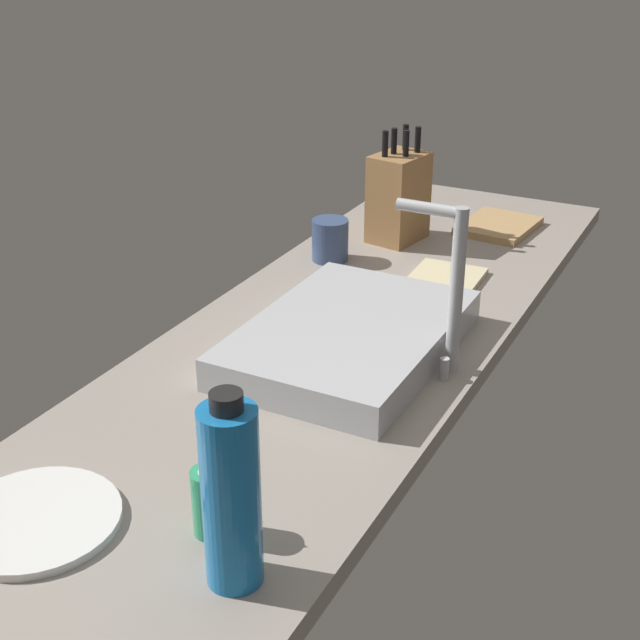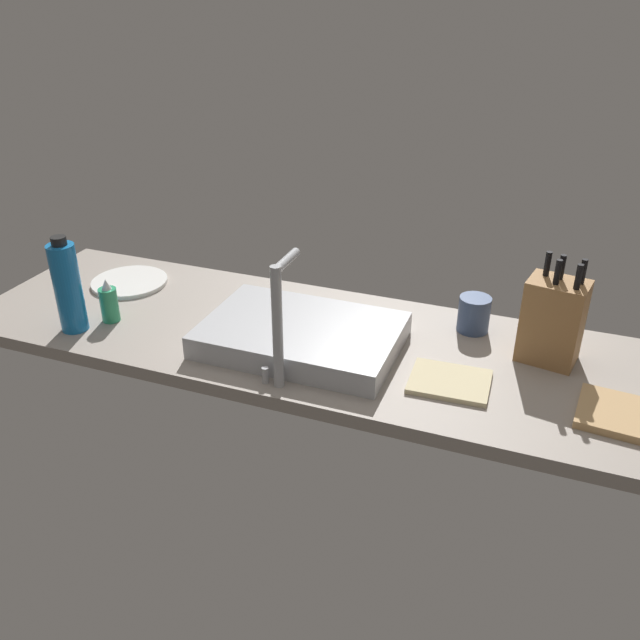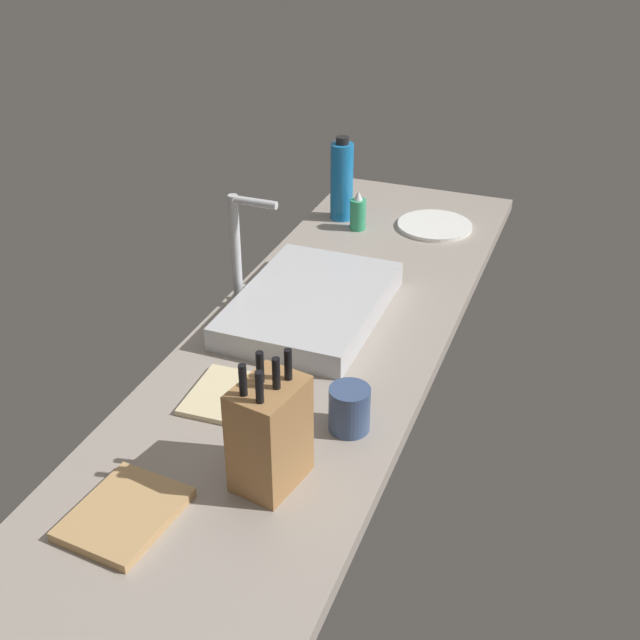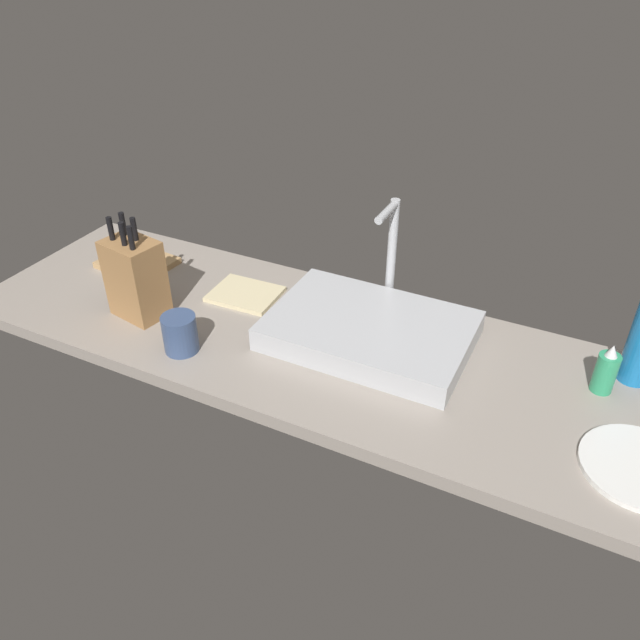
{
  "view_description": "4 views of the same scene",
  "coord_description": "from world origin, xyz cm",
  "px_view_note": "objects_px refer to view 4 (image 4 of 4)",
  "views": [
    {
      "loc": [
        134.32,
        65.94,
        78.29
      ],
      "look_at": [
        6.29,
        -0.21,
        9.12
      ],
      "focal_mm": 49.66,
      "sensor_mm": 36.0,
      "label": 1
    },
    {
      "loc": [
        -50.59,
        139.64,
        88.46
      ],
      "look_at": [
        2.18,
        1.2,
        9.38
      ],
      "focal_mm": 37.26,
      "sensor_mm": 36.0,
      "label": 2
    },
    {
      "loc": [
        -154.41,
        -58.26,
        103.87
      ],
      "look_at": [
        -4.21,
        -0.79,
        8.75
      ],
      "focal_mm": 45.18,
      "sensor_mm": 36.0,
      "label": 3
    },
    {
      "loc": [
        50.33,
        -111.82,
        94.55
      ],
      "look_at": [
        -3.08,
        -4.35,
        12.94
      ],
      "focal_mm": 35.02,
      "sensor_mm": 36.0,
      "label": 4
    }
  ],
  "objects_px": {
    "dinner_plate": "(640,467)",
    "coffee_mug": "(180,334)",
    "soap_bottle": "(606,371)",
    "faucet": "(391,248)",
    "knife_block": "(136,278)",
    "cutting_board": "(138,263)",
    "dish_towel": "(245,294)",
    "sink_basin": "(369,331)"
  },
  "relations": [
    {
      "from": "sink_basin",
      "to": "soap_bottle",
      "type": "bearing_deg",
      "value": 6.18
    },
    {
      "from": "dinner_plate",
      "to": "dish_towel",
      "type": "height_order",
      "value": "same"
    },
    {
      "from": "cutting_board",
      "to": "coffee_mug",
      "type": "bearing_deg",
      "value": -36.96
    },
    {
      "from": "faucet",
      "to": "dinner_plate",
      "type": "xyz_separation_m",
      "value": [
        0.65,
        -0.33,
        -0.16
      ]
    },
    {
      "from": "sink_basin",
      "to": "dish_towel",
      "type": "relative_size",
      "value": 2.68
    },
    {
      "from": "dinner_plate",
      "to": "dish_towel",
      "type": "bearing_deg",
      "value": 168.91
    },
    {
      "from": "sink_basin",
      "to": "coffee_mug",
      "type": "relative_size",
      "value": 5.1
    },
    {
      "from": "dish_towel",
      "to": "faucet",
      "type": "bearing_deg",
      "value": 20.23
    },
    {
      "from": "dinner_plate",
      "to": "dish_towel",
      "type": "relative_size",
      "value": 1.24
    },
    {
      "from": "knife_block",
      "to": "cutting_board",
      "type": "relative_size",
      "value": 1.32
    },
    {
      "from": "faucet",
      "to": "dinner_plate",
      "type": "distance_m",
      "value": 0.75
    },
    {
      "from": "dinner_plate",
      "to": "faucet",
      "type": "bearing_deg",
      "value": 152.76
    },
    {
      "from": "cutting_board",
      "to": "dinner_plate",
      "type": "xyz_separation_m",
      "value": [
        1.39,
        -0.2,
        -0.0
      ]
    },
    {
      "from": "dinner_plate",
      "to": "coffee_mug",
      "type": "relative_size",
      "value": 2.37
    },
    {
      "from": "knife_block",
      "to": "soap_bottle",
      "type": "bearing_deg",
      "value": 20.95
    },
    {
      "from": "knife_block",
      "to": "soap_bottle",
      "type": "relative_size",
      "value": 2.2
    },
    {
      "from": "sink_basin",
      "to": "knife_block",
      "type": "xyz_separation_m",
      "value": [
        -0.58,
        -0.15,
        0.08
      ]
    },
    {
      "from": "faucet",
      "to": "cutting_board",
      "type": "height_order",
      "value": "faucet"
    },
    {
      "from": "sink_basin",
      "to": "faucet",
      "type": "height_order",
      "value": "faucet"
    },
    {
      "from": "knife_block",
      "to": "sink_basin",
      "type": "bearing_deg",
      "value": 24.92
    },
    {
      "from": "cutting_board",
      "to": "dish_towel",
      "type": "height_order",
      "value": "cutting_board"
    },
    {
      "from": "dish_towel",
      "to": "coffee_mug",
      "type": "relative_size",
      "value": 1.9
    },
    {
      "from": "soap_bottle",
      "to": "coffee_mug",
      "type": "height_order",
      "value": "soap_bottle"
    },
    {
      "from": "sink_basin",
      "to": "knife_block",
      "type": "bearing_deg",
      "value": -165.38
    },
    {
      "from": "sink_basin",
      "to": "faucet",
      "type": "relative_size",
      "value": 1.63
    },
    {
      "from": "cutting_board",
      "to": "coffee_mug",
      "type": "height_order",
      "value": "coffee_mug"
    },
    {
      "from": "faucet",
      "to": "dish_towel",
      "type": "xyz_separation_m",
      "value": [
        -0.37,
        -0.13,
        -0.16
      ]
    },
    {
      "from": "coffee_mug",
      "to": "dinner_plate",
      "type": "bearing_deg",
      "value": 4.39
    },
    {
      "from": "sink_basin",
      "to": "faucet",
      "type": "xyz_separation_m",
      "value": [
        -0.02,
        0.18,
        0.14
      ]
    },
    {
      "from": "knife_block",
      "to": "dinner_plate",
      "type": "distance_m",
      "value": 1.22
    },
    {
      "from": "knife_block",
      "to": "coffee_mug",
      "type": "height_order",
      "value": "knife_block"
    },
    {
      "from": "knife_block",
      "to": "dish_towel",
      "type": "relative_size",
      "value": 1.48
    },
    {
      "from": "sink_basin",
      "to": "dish_towel",
      "type": "xyz_separation_m",
      "value": [
        -0.39,
        0.04,
        -0.02
      ]
    },
    {
      "from": "faucet",
      "to": "soap_bottle",
      "type": "height_order",
      "value": "faucet"
    },
    {
      "from": "faucet",
      "to": "soap_bottle",
      "type": "distance_m",
      "value": 0.58
    },
    {
      "from": "soap_bottle",
      "to": "faucet",
      "type": "bearing_deg",
      "value": 168.01
    },
    {
      "from": "soap_bottle",
      "to": "dinner_plate",
      "type": "height_order",
      "value": "soap_bottle"
    },
    {
      "from": "soap_bottle",
      "to": "coffee_mug",
      "type": "distance_m",
      "value": 0.97
    },
    {
      "from": "sink_basin",
      "to": "dinner_plate",
      "type": "xyz_separation_m",
      "value": [
        0.63,
        -0.16,
        -0.02
      ]
    },
    {
      "from": "knife_block",
      "to": "coffee_mug",
      "type": "bearing_deg",
      "value": -13.1
    },
    {
      "from": "sink_basin",
      "to": "cutting_board",
      "type": "distance_m",
      "value": 0.77
    },
    {
      "from": "coffee_mug",
      "to": "sink_basin",
      "type": "bearing_deg",
      "value": 31.11
    }
  ]
}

